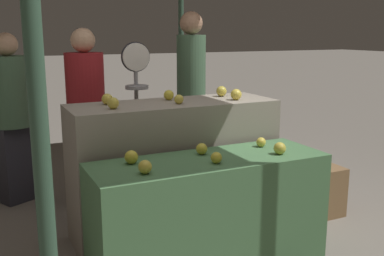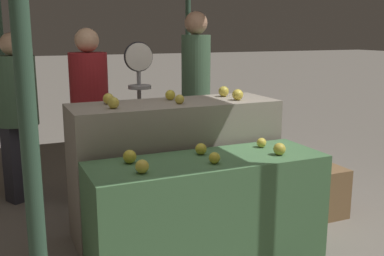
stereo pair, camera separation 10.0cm
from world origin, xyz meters
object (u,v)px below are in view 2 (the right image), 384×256
Objects in this scene: person_customer_left at (17,107)px; person_vendor_at_scale at (90,105)px; produce_scale at (139,91)px; wooden_crate_side at (315,191)px; person_customer_right at (196,83)px.

person_vendor_at_scale is at bearing 120.05° from person_customer_left.
wooden_crate_side is (1.37, -0.73, -0.87)m from produce_scale.
person_customer_left is (-0.98, 0.71, -0.18)m from produce_scale.
person_customer_right is (1.78, -0.14, 0.16)m from person_customer_left.
produce_scale is 0.93× the size of person_vendor_at_scale.
produce_scale is at bearing 7.21° from person_customer_right.
person_customer_right is at bearing 114.05° from wooden_crate_side.
produce_scale is 3.46× the size of wooden_crate_side.
produce_scale reaches higher than wooden_crate_side.
person_customer_left is at bearing 144.01° from produce_scale.
wooden_crate_side is at bearing 121.30° from person_customer_left.
person_vendor_at_scale is 2.16m from wooden_crate_side.
person_customer_left is 3.64× the size of wooden_crate_side.
person_vendor_at_scale is at bearing 149.02° from wooden_crate_side.
person_vendor_at_scale is at bearing -16.46° from person_customer_right.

